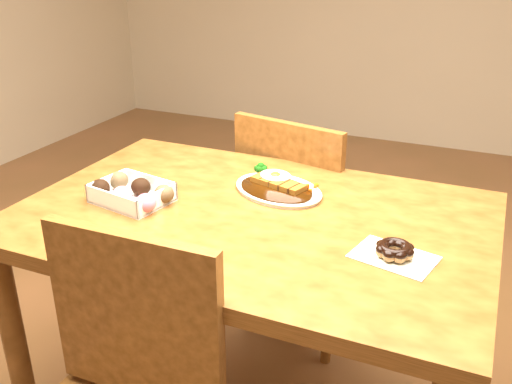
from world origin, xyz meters
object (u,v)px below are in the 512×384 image
at_px(table, 252,246).
at_px(donut_box, 132,192).
at_px(katsu_curry_plate, 278,187).
at_px(chair_far, 304,220).
at_px(pon_de_ring, 395,250).

height_order(table, donut_box, donut_box).
xyz_separation_m(katsu_curry_plate, donut_box, (-0.33, -0.22, 0.01)).
bearing_deg(chair_far, katsu_curry_plate, 108.34).
bearing_deg(table, katsu_curry_plate, 86.09).
distance_m(table, pon_de_ring, 0.41).
bearing_deg(table, donut_box, -168.86).
xyz_separation_m(table, chair_far, (-0.03, 0.54, -0.17)).
relative_size(katsu_curry_plate, donut_box, 1.35).
relative_size(table, chair_far, 1.38).
bearing_deg(donut_box, table, 11.14).
xyz_separation_m(table, katsu_curry_plate, (0.01, 0.16, 0.11)).
distance_m(chair_far, pon_de_ring, 0.80).
distance_m(chair_far, katsu_curry_plate, 0.48).
relative_size(table, pon_de_ring, 6.03).
distance_m(donut_box, pon_de_ring, 0.70).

